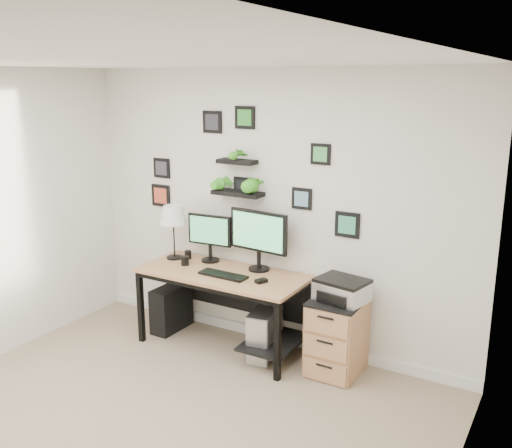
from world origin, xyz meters
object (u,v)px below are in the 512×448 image
Objects in this scene: pc_tower_black at (171,308)px; printer at (342,290)px; monitor_left at (210,234)px; pc_tower_grey at (265,333)px; monitor_right at (258,235)px; mug at (185,261)px; file_cabinet at (337,336)px; table_lamp at (173,216)px; desk at (227,284)px.

pc_tower_black is 0.99× the size of printer.
monitor_left is 0.96× the size of pc_tower_grey.
mug is at bearing -161.96° from monitor_right.
monitor_right is at bearing 171.67° from file_cabinet.
file_cabinet is (1.55, 0.10, -0.46)m from mug.
printer is (1.80, -0.02, -0.42)m from table_lamp.
table_lamp is 0.81× the size of file_cabinet.
monitor_right is at bearing 38.64° from desk.
printer is at bearing 3.09° from desk.
desk is 3.40× the size of monitor_left.
mug is (0.22, -0.13, -0.39)m from table_lamp.
table_lamp reaches higher than monitor_left.
monitor_right is 0.95m from printer.
mug is (-0.69, -0.22, -0.30)m from monitor_right.
desk is 2.60× the size of monitor_right.
mug is 1.61m from file_cabinet.
monitor_left is 1.09m from pc_tower_grey.
monitor_left is (-0.32, 0.18, 0.40)m from desk.
monitor_right is at bearing 172.08° from printer.
pc_tower_grey is (1.12, -0.04, 0.00)m from pc_tower_black.
monitor_right reaches higher than table_lamp.
desk is 3.47× the size of printer.
printer is (1.43, -0.12, -0.26)m from monitor_left.
mug is (-0.46, -0.04, 0.17)m from desk.
monitor_left reaches higher than mug.
pc_tower_black is at bearing -179.18° from file_cabinet.
mug reaches higher than desk.
pc_tower_grey is 0.69m from file_cabinet.
pc_tower_grey is at bearing -1.65° from desk.
file_cabinet is (1.09, 0.06, -0.29)m from desk.
mug is at bearing -174.93° from desk.
monitor_right is 7.01× the size of mug.
mug is at bearing -29.20° from table_lamp.
monitor_right is at bearing 10.27° from pc_tower_black.
monitor_right reaches higher than pc_tower_grey.
mug is at bearing -178.10° from pc_tower_grey.
pc_tower_grey is at bearing -174.08° from file_cabinet.
monitor_left is 0.70× the size of file_cabinet.
desk is 0.89m from table_lamp.
table_lamp is at bearing 179.15° from file_cabinet.
printer is at bearing 1.99° from pc_tower_black.
pc_tower_black is at bearing -179.13° from printer.
mug is (-0.14, -0.22, -0.23)m from monitor_left.
pc_tower_black is at bearing -170.84° from monitor_right.
monitor_left is at bearing 14.17° from table_lamp.
desk is at bearing 5.07° from mug.
file_cabinet is (0.86, -0.13, -0.75)m from monitor_right.
file_cabinet is at bearing 5.92° from pc_tower_grey.
desk is 1.13m from file_cabinet.
pc_tower_grey is 0.89m from printer.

